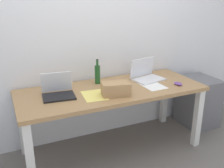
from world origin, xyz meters
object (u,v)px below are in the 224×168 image
at_px(laptop_left, 58,92).
at_px(beer_bottle, 97,74).
at_px(desk, 112,96).
at_px(laptop_right, 147,75).
at_px(cardboard_box, 116,89).
at_px(filing_cabinet, 198,101).
at_px(computer_mouse, 178,84).

relative_size(laptop_left, beer_bottle, 1.19).
relative_size(desk, laptop_right, 5.03).
height_order(desk, cardboard_box, cardboard_box).
height_order(desk, filing_cabinet, desk).
relative_size(laptop_right, filing_cabinet, 0.61).
relative_size(laptop_right, computer_mouse, 3.83).
distance_m(laptop_right, beer_bottle, 0.57).
relative_size(desk, beer_bottle, 7.11).
xyz_separation_m(beer_bottle, cardboard_box, (0.03, -0.40, -0.04)).
distance_m(laptop_left, filing_cabinet, 1.89).
xyz_separation_m(laptop_left, laptop_right, (1.04, 0.09, 0.00)).
bearing_deg(beer_bottle, desk, -70.81).
relative_size(beer_bottle, computer_mouse, 2.71).
bearing_deg(cardboard_box, filing_cabinet, 11.71).
bearing_deg(laptop_right, cardboard_box, -150.98).
xyz_separation_m(desk, laptop_right, (0.48, 0.11, 0.14)).
bearing_deg(desk, cardboard_box, -103.08).
bearing_deg(computer_mouse, desk, 149.20).
relative_size(laptop_left, laptop_right, 0.84).
bearing_deg(filing_cabinet, computer_mouse, -153.61).
xyz_separation_m(desk, laptop_left, (-0.55, 0.02, 0.13)).
bearing_deg(desk, beer_bottle, 109.19).
bearing_deg(laptop_right, filing_cabinet, -1.29).
bearing_deg(filing_cabinet, desk, -175.78).
xyz_separation_m(laptop_left, computer_mouse, (1.24, -0.22, -0.03)).
bearing_deg(laptop_left, cardboard_box, -21.75).
xyz_separation_m(laptop_left, filing_cabinet, (1.83, 0.07, -0.45)).
bearing_deg(desk, laptop_right, 13.07).
height_order(laptop_left, beer_bottle, beer_bottle).
height_order(cardboard_box, filing_cabinet, cardboard_box).
distance_m(laptop_right, cardboard_box, 0.60).
distance_m(desk, cardboard_box, 0.24).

